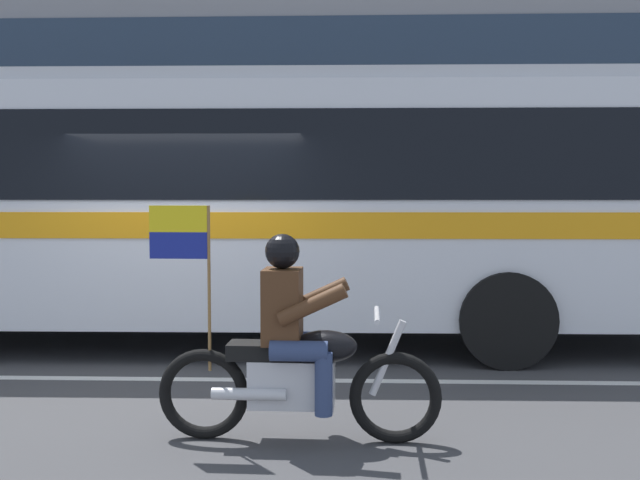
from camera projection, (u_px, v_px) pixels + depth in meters
name	position (u px, v px, depth m)	size (l,w,h in m)	color
ground_plane	(187.00, 365.00, 7.88)	(60.00, 60.00, 0.00)	#3D3D3F
sidewalk_curb	(249.00, 294.00, 12.96)	(28.00, 3.80, 0.15)	#B7B2A8
lane_center_stripe	(174.00, 379.00, 7.28)	(26.60, 0.14, 0.01)	silver
transit_bus	(186.00, 192.00, 8.96)	(13.51, 2.72, 3.22)	silver
motorcycle_with_rider	(295.00, 354.00, 5.42)	(2.20, 0.64, 1.78)	black
fire_hydrant	(422.00, 280.00, 11.40)	(0.22, 0.30, 0.75)	gold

